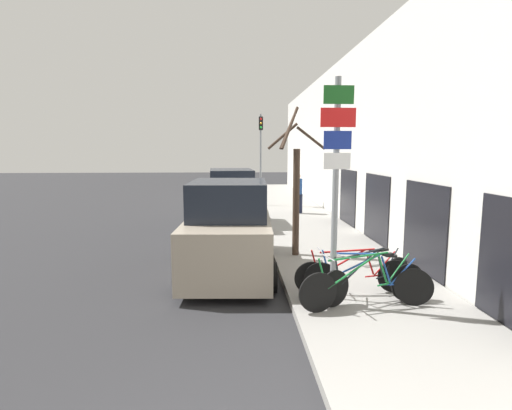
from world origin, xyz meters
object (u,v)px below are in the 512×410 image
parked_car_0 (229,232)px  street_tree (295,189)px  bicycle_2 (367,278)px  bicycle_3 (353,274)px  bicycle_0 (364,284)px  bicycle_1 (367,280)px  parked_car_1 (231,201)px  signpost (336,181)px  traffic_light (261,147)px  pedestrian_near (298,190)px

parked_car_0 → street_tree: bearing=33.9°
bicycle_2 → bicycle_3: (-0.19, 0.27, -0.01)m
bicycle_0 → bicycle_1: bicycle_0 is taller
bicycle_1 → parked_car_1: parked_car_1 is taller
parked_car_0 → parked_car_1: bearing=92.9°
signpost → traffic_light: 13.23m
bicycle_1 → bicycle_0: bearing=170.3°
bicycle_1 → traffic_light: traffic_light is taller
bicycle_1 → signpost: bearing=123.0°
bicycle_3 → traffic_light: (-0.96, 12.58, 2.51)m
bicycle_0 → parked_car_0: (-2.39, 2.53, 0.44)m
bicycle_2 → traffic_light: (-1.15, 12.85, 2.49)m
bicycle_2 → parked_car_0: size_ratio=0.47×
parked_car_1 → street_tree: bearing=-74.0°
bicycle_2 → signpost: bearing=87.4°
parked_car_1 → bicycle_1: bearing=-76.1°
parked_car_0 → pedestrian_near: parked_car_0 is taller
bicycle_3 → parked_car_1: (-2.39, 7.77, 0.46)m
parked_car_1 → bicycle_2: bearing=-75.4°
pedestrian_near → traffic_light: bearing=98.1°
bicycle_3 → pedestrian_near: pedestrian_near is taller
bicycle_0 → street_tree: street_tree is taller
street_tree → traffic_light: 9.76m
bicycle_0 → street_tree: bearing=-2.9°
signpost → parked_car_1: bearing=102.5°
bicycle_1 → parked_car_1: bearing=34.0°
bicycle_2 → parked_car_0: parked_car_0 is taller
pedestrian_near → street_tree: street_tree is taller
bicycle_3 → pedestrian_near: bearing=-3.8°
bicycle_3 → parked_car_1: parked_car_1 is taller
bicycle_1 → street_tree: 3.68m
bicycle_2 → bicycle_1: bearing=129.1°
bicycle_2 → parked_car_1: (-2.59, 8.04, 0.45)m
bicycle_1 → street_tree: (-0.82, 3.32, 1.36)m
bicycle_2 → street_tree: street_tree is taller
pedestrian_near → street_tree: bearing=-119.4°
bicycle_2 → bicycle_3: bearing=7.4°
bicycle_1 → pedestrian_near: pedestrian_near is taller
signpost → traffic_light: size_ratio=0.87×
bicycle_2 → parked_car_0: bearing=21.9°
bicycle_2 → traffic_light: 13.14m
bicycle_1 → parked_car_0: parked_car_0 is taller
bicycle_1 → parked_car_1: 8.59m
bicycle_0 → bicycle_2: size_ratio=1.19×
signpost → traffic_light: traffic_light is taller
bicycle_3 → pedestrian_near: (0.48, 9.87, 0.63)m
bicycle_2 → parked_car_1: size_ratio=0.44×
signpost → street_tree: (-0.15, 3.51, -0.46)m
signpost → bicycle_2: signpost is taller
parked_car_1 → street_tree: 5.25m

